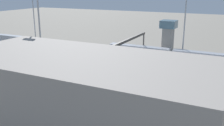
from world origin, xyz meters
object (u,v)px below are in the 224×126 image
light_mast_2 (186,9)px  maintenance_shed (81,97)px  train_on_track_0 (203,58)px  control_tower (168,33)px  train_on_track_5 (42,59)px  train_on_track_1 (114,51)px  signal_gantry (125,44)px  light_mast_1 (39,17)px  light_mast_0 (33,3)px

light_mast_2 → maintenance_shed: light_mast_2 is taller
train_on_track_0 → control_tower: size_ratio=5.43×
train_on_track_5 → train_on_track_1: 26.05m
train_on_track_0 → signal_gantry: bearing=34.6°
train_on_track_5 → maintenance_shed: maintenance_shed is taller
train_on_track_0 → train_on_track_1: size_ratio=0.55×
light_mast_2 → train_on_track_0: bearing=155.4°
train_on_track_0 → signal_gantry: size_ratio=1.90×
train_on_track_5 → maintenance_shed: (-35.18, 30.08, 4.82)m
train_on_track_1 → light_mast_1: light_mast_1 is taller
train_on_track_0 → train_on_track_5: bearing=27.8°
light_mast_2 → train_on_track_5: bearing=35.4°
control_tower → light_mast_1: bearing=62.2°
light_mast_1 → maintenance_shed: light_mast_1 is taller
light_mast_2 → signal_gantry: bearing=52.1°
train_on_track_0 → light_mast_2: light_mast_2 is taller
train_on_track_5 → train_on_track_1: size_ratio=0.55×
control_tower → train_on_track_5: bearing=50.4°
control_tower → light_mast_2: bearing=128.4°
light_mast_1 → signal_gantry: (-18.31, -17.96, -9.17)m
light_mast_2 → maintenance_shed: size_ratio=0.63×
maintenance_shed → signal_gantry: bearing=-76.7°
train_on_track_0 → signal_gantry: (21.70, 15.00, 5.54)m
light_mast_0 → light_mast_2: (-68.16, -0.21, -0.27)m
train_on_track_1 → light_mast_2: light_mast_2 is taller
train_on_track_0 → control_tower: control_tower is taller
signal_gantry → train_on_track_5: bearing=21.3°
light_mast_0 → maintenance_shed: (-63.33, 58.26, -10.99)m
train_on_track_1 → control_tower: 24.58m
train_on_track_1 → maintenance_shed: maintenance_shed is taller
train_on_track_1 → control_tower: control_tower is taller
train_on_track_1 → light_mast_0: size_ratio=4.23×
train_on_track_1 → light_mast_0: 48.28m
signal_gantry → train_on_track_1: bearing=-48.0°
light_mast_1 → maintenance_shed: size_ratio=0.60×
train_on_track_1 → maintenance_shed: size_ratio=2.72×
light_mast_0 → signal_gantry: bearing=161.3°
train_on_track_5 → light_mast_0: (28.15, -28.18, 15.82)m
signal_gantry → control_tower: 29.27m
signal_gantry → maintenance_shed: bearing=103.3°
train_on_track_0 → train_on_track_5: size_ratio=1.00×
train_on_track_0 → light_mast_2: size_ratio=2.39×
train_on_track_1 → light_mast_2: (-23.31, -8.39, 15.64)m
light_mast_1 → train_on_track_0: bearing=-140.5°
light_mast_2 → control_tower: size_ratio=2.27×
light_mast_2 → signal_gantry: (14.31, 18.39, -10.01)m
light_mast_2 → maintenance_shed: bearing=85.3°
light_mast_0 → light_mast_2: bearing=-179.8°
train_on_track_0 → train_on_track_5: same height
train_on_track_5 → signal_gantry: size_ratio=1.90×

